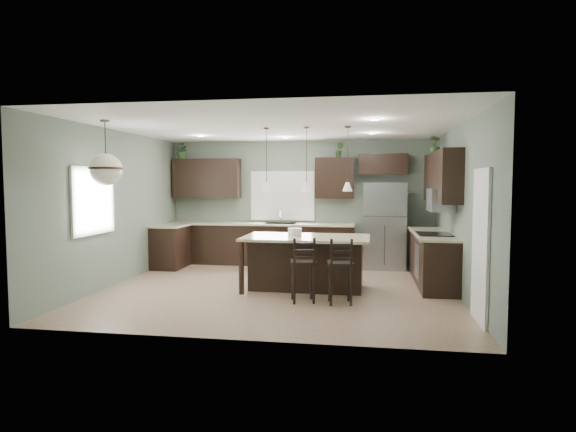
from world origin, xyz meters
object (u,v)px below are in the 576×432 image
(kitchen_island, at_px, (306,263))
(plant_back_left, at_px, (182,151))
(refrigerator, at_px, (384,226))
(bar_stool_right, at_px, (340,271))
(serving_dish, at_px, (295,232))
(bar_stool_center, at_px, (303,269))

(kitchen_island, distance_m, plant_back_left, 4.58)
(refrigerator, relative_size, kitchen_island, 0.86)
(refrigerator, height_order, bar_stool_right, refrigerator)
(serving_dish, height_order, plant_back_left, plant_back_left)
(kitchen_island, height_order, bar_stool_center, bar_stool_center)
(bar_stool_right, bearing_deg, kitchen_island, 116.15)
(plant_back_left, bearing_deg, bar_stool_right, -41.58)
(kitchen_island, bearing_deg, bar_stool_right, -54.36)
(bar_stool_right, height_order, plant_back_left, plant_back_left)
(bar_stool_center, xyz_separation_m, plant_back_left, (-3.27, 3.39, 2.07))
(bar_stool_right, xyz_separation_m, plant_back_left, (-3.84, 3.41, 2.07))
(plant_back_left, bearing_deg, kitchen_island, -37.84)
(refrigerator, bearing_deg, bar_stool_center, -112.71)
(kitchen_island, bearing_deg, serving_dish, 180.00)
(bar_stool_center, bearing_deg, bar_stool_right, -16.13)
(bar_stool_center, relative_size, plant_back_left, 2.83)
(bar_stool_center, distance_m, plant_back_left, 5.14)
(kitchen_island, bearing_deg, refrigerator, 59.82)
(serving_dish, xyz_separation_m, bar_stool_right, (0.83, -0.92, -0.48))
(refrigerator, distance_m, plant_back_left, 4.91)
(refrigerator, xyz_separation_m, serving_dish, (-1.61, -2.32, 0.07))
(refrigerator, relative_size, bar_stool_center, 1.81)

